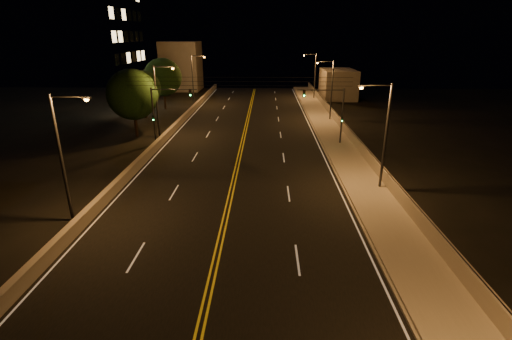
{
  "coord_description": "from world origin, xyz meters",
  "views": [
    {
      "loc": [
        2.7,
        -7.04,
        11.69
      ],
      "look_at": [
        2.0,
        18.0,
        2.5
      ],
      "focal_mm": 26.0,
      "sensor_mm": 36.0,
      "label": 1
    }
  ],
  "objects_px": {
    "streetlight_6": "(194,76)",
    "traffic_signal_right": "(334,110)",
    "tree_2": "(163,77)",
    "streetlight_3": "(314,73)",
    "streetlight_2": "(330,87)",
    "tree_0": "(132,95)",
    "traffic_signal_left": "(162,109)",
    "streetlight_4": "(64,150)",
    "streetlight_5": "(159,96)",
    "streetlight_1": "(383,130)",
    "tree_1": "(143,88)",
    "building_tower": "(52,26)"
  },
  "relations": [
    {
      "from": "streetlight_6",
      "to": "traffic_signal_left",
      "type": "xyz_separation_m",
      "value": [
        1.08,
        -25.48,
        -0.92
      ]
    },
    {
      "from": "streetlight_6",
      "to": "building_tower",
      "type": "bearing_deg",
      "value": -167.98
    },
    {
      "from": "traffic_signal_left",
      "to": "streetlight_3",
      "type": "bearing_deg",
      "value": 57.04
    },
    {
      "from": "streetlight_5",
      "to": "tree_2",
      "type": "height_order",
      "value": "streetlight_5"
    },
    {
      "from": "streetlight_6",
      "to": "traffic_signal_right",
      "type": "xyz_separation_m",
      "value": [
        19.92,
        -25.48,
        -0.92
      ]
    },
    {
      "from": "streetlight_5",
      "to": "tree_2",
      "type": "relative_size",
      "value": 1.02
    },
    {
      "from": "streetlight_2",
      "to": "traffic_signal_right",
      "type": "xyz_separation_m",
      "value": [
        -1.48,
        -12.24,
        -0.92
      ]
    },
    {
      "from": "streetlight_2",
      "to": "tree_0",
      "type": "bearing_deg",
      "value": -159.55
    },
    {
      "from": "streetlight_4",
      "to": "traffic_signal_left",
      "type": "distance_m",
      "value": 18.51
    },
    {
      "from": "streetlight_1",
      "to": "streetlight_6",
      "type": "xyz_separation_m",
      "value": [
        -21.4,
        38.21,
        0.0
      ]
    },
    {
      "from": "streetlight_1",
      "to": "traffic_signal_left",
      "type": "distance_m",
      "value": 23.99
    },
    {
      "from": "tree_0",
      "to": "tree_1",
      "type": "xyz_separation_m",
      "value": [
        -2.17,
        10.65,
        -0.72
      ]
    },
    {
      "from": "building_tower",
      "to": "streetlight_1",
      "type": "bearing_deg",
      "value": -38.42
    },
    {
      "from": "streetlight_2",
      "to": "tree_1",
      "type": "relative_size",
      "value": 1.22
    },
    {
      "from": "streetlight_5",
      "to": "traffic_signal_left",
      "type": "height_order",
      "value": "streetlight_5"
    },
    {
      "from": "streetlight_2",
      "to": "tree_1",
      "type": "xyz_separation_m",
      "value": [
        -26.69,
        1.51,
        -0.56
      ]
    },
    {
      "from": "traffic_signal_left",
      "to": "streetlight_1",
      "type": "bearing_deg",
      "value": -32.05
    },
    {
      "from": "traffic_signal_left",
      "to": "tree_0",
      "type": "bearing_deg",
      "value": 143.5
    },
    {
      "from": "streetlight_3",
      "to": "building_tower",
      "type": "distance_m",
      "value": 44.49
    },
    {
      "from": "streetlight_2",
      "to": "streetlight_3",
      "type": "xyz_separation_m",
      "value": [
        0.0,
        19.1,
        0.0
      ]
    },
    {
      "from": "tree_0",
      "to": "building_tower",
      "type": "bearing_deg",
      "value": 135.18
    },
    {
      "from": "streetlight_1",
      "to": "streetlight_3",
      "type": "distance_m",
      "value": 44.06
    },
    {
      "from": "streetlight_4",
      "to": "traffic_signal_right",
      "type": "distance_m",
      "value": 27.17
    },
    {
      "from": "building_tower",
      "to": "streetlight_5",
      "type": "bearing_deg",
      "value": -40.48
    },
    {
      "from": "tree_1",
      "to": "streetlight_2",
      "type": "bearing_deg",
      "value": -3.24
    },
    {
      "from": "streetlight_1",
      "to": "building_tower",
      "type": "relative_size",
      "value": 0.31
    },
    {
      "from": "streetlight_5",
      "to": "streetlight_3",
      "type": "bearing_deg",
      "value": 52.96
    },
    {
      "from": "tree_1",
      "to": "tree_0",
      "type": "bearing_deg",
      "value": -78.46
    },
    {
      "from": "streetlight_3",
      "to": "tree_0",
      "type": "xyz_separation_m",
      "value": [
        -24.51,
        -28.24,
        0.16
      ]
    },
    {
      "from": "streetlight_1",
      "to": "building_tower",
      "type": "bearing_deg",
      "value": 141.58
    },
    {
      "from": "streetlight_2",
      "to": "streetlight_3",
      "type": "relative_size",
      "value": 1.0
    },
    {
      "from": "streetlight_2",
      "to": "streetlight_5",
      "type": "relative_size",
      "value": 1.0
    },
    {
      "from": "streetlight_4",
      "to": "streetlight_3",
      "type": "bearing_deg",
      "value": 66.74
    },
    {
      "from": "streetlight_2",
      "to": "streetlight_5",
      "type": "xyz_separation_m",
      "value": [
        -21.4,
        -9.26,
        0.0
      ]
    },
    {
      "from": "streetlight_3",
      "to": "streetlight_5",
      "type": "distance_m",
      "value": 35.53
    },
    {
      "from": "streetlight_5",
      "to": "tree_2",
      "type": "xyz_separation_m",
      "value": [
        -4.2,
        17.76,
        0.28
      ]
    },
    {
      "from": "traffic_signal_right",
      "to": "tree_1",
      "type": "xyz_separation_m",
      "value": [
        -25.2,
        13.75,
        0.37
      ]
    },
    {
      "from": "traffic_signal_right",
      "to": "traffic_signal_left",
      "type": "relative_size",
      "value": 1.0
    },
    {
      "from": "streetlight_1",
      "to": "streetlight_5",
      "type": "distance_m",
      "value": 26.54
    },
    {
      "from": "tree_2",
      "to": "building_tower",
      "type": "bearing_deg",
      "value": 179.14
    },
    {
      "from": "traffic_signal_left",
      "to": "tree_2",
      "type": "bearing_deg",
      "value": 104.3
    },
    {
      "from": "streetlight_2",
      "to": "streetlight_6",
      "type": "xyz_separation_m",
      "value": [
        -21.4,
        13.24,
        0.0
      ]
    },
    {
      "from": "streetlight_2",
      "to": "streetlight_3",
      "type": "bearing_deg",
      "value": 90.0
    },
    {
      "from": "tree_2",
      "to": "streetlight_3",
      "type": "bearing_deg",
      "value": 22.5
    },
    {
      "from": "streetlight_1",
      "to": "streetlight_2",
      "type": "bearing_deg",
      "value": 90.0
    },
    {
      "from": "streetlight_3",
      "to": "traffic_signal_right",
      "type": "height_order",
      "value": "streetlight_3"
    },
    {
      "from": "streetlight_3",
      "to": "tree_1",
      "type": "bearing_deg",
      "value": -146.61
    },
    {
      "from": "tree_1",
      "to": "tree_2",
      "type": "bearing_deg",
      "value": 81.22
    },
    {
      "from": "traffic_signal_left",
      "to": "tree_2",
      "type": "xyz_separation_m",
      "value": [
        -5.29,
        20.73,
        1.2
      ]
    },
    {
      "from": "traffic_signal_right",
      "to": "streetlight_2",
      "type": "bearing_deg",
      "value": 83.1
    }
  ]
}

